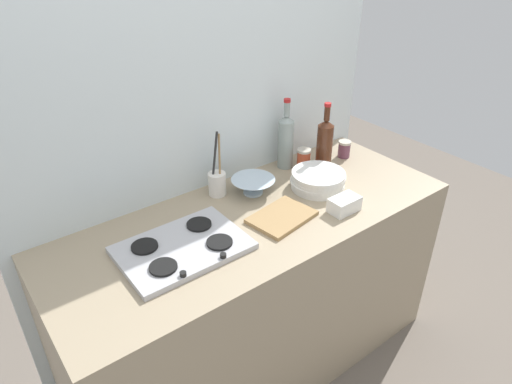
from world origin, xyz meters
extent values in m
plane|color=#6B6056|center=(0.00, 0.00, 0.00)|extent=(6.00, 6.00, 0.00)
cube|color=tan|center=(0.00, 0.00, 0.45)|extent=(1.80, 0.70, 0.90)
cube|color=silver|center=(0.00, 0.38, 1.14)|extent=(1.90, 0.06, 2.28)
cube|color=#B2B2B7|center=(-0.37, -0.02, 0.91)|extent=(0.48, 0.34, 0.02)
cylinder|color=black|center=(-0.49, -0.09, 0.93)|extent=(0.10, 0.10, 0.01)
cylinder|color=black|center=(-0.25, -0.09, 0.93)|extent=(0.10, 0.10, 0.01)
cylinder|color=black|center=(-0.49, 0.06, 0.93)|extent=(0.10, 0.10, 0.01)
cylinder|color=black|center=(-0.25, 0.06, 0.93)|extent=(0.10, 0.10, 0.01)
cylinder|color=black|center=(-0.45, -0.17, 0.93)|extent=(0.02, 0.02, 0.02)
cylinder|color=black|center=(-0.28, -0.17, 0.93)|extent=(0.02, 0.02, 0.02)
cylinder|color=white|center=(0.38, 0.02, 0.91)|extent=(0.25, 0.25, 0.01)
cylinder|color=white|center=(0.38, 0.02, 0.92)|extent=(0.25, 0.25, 0.01)
cylinder|color=white|center=(0.37, 0.02, 0.93)|extent=(0.25, 0.25, 0.01)
cylinder|color=white|center=(0.38, 0.02, 0.95)|extent=(0.25, 0.25, 0.01)
cylinder|color=white|center=(0.38, 0.01, 0.96)|extent=(0.25, 0.25, 0.01)
cylinder|color=white|center=(0.38, 0.01, 0.98)|extent=(0.25, 0.25, 0.01)
cylinder|color=gray|center=(0.40, 0.27, 1.02)|extent=(0.08, 0.08, 0.25)
cone|color=gray|center=(0.40, 0.27, 1.16)|extent=(0.08, 0.08, 0.03)
cylinder|color=gray|center=(0.40, 0.27, 1.21)|extent=(0.03, 0.03, 0.07)
cylinder|color=#B21E1E|center=(0.40, 0.27, 1.25)|extent=(0.03, 0.03, 0.02)
cylinder|color=#472314|center=(0.54, 0.14, 1.02)|extent=(0.08, 0.08, 0.23)
cone|color=#472314|center=(0.54, 0.14, 1.14)|extent=(0.08, 0.08, 0.03)
cylinder|color=#472314|center=(0.54, 0.14, 1.19)|extent=(0.03, 0.03, 0.07)
cylinder|color=#B21E1E|center=(0.54, 0.14, 1.24)|extent=(0.03, 0.03, 0.02)
cylinder|color=silver|center=(0.11, 0.16, 0.91)|extent=(0.09, 0.09, 0.01)
cone|color=silver|center=(0.11, 0.16, 0.94)|extent=(0.20, 0.20, 0.06)
cube|color=white|center=(0.33, -0.20, 0.93)|extent=(0.14, 0.08, 0.07)
cylinder|color=silver|center=(-0.03, 0.25, 0.95)|extent=(0.08, 0.08, 0.11)
cylinder|color=#262626|center=(-0.04, 0.26, 1.07)|extent=(0.05, 0.01, 0.26)
cylinder|color=#997247|center=(-0.01, 0.25, 1.07)|extent=(0.04, 0.05, 0.25)
cylinder|color=#C64C2D|center=(0.46, 0.20, 0.95)|extent=(0.07, 0.07, 0.09)
cylinder|color=beige|center=(0.46, 0.20, 1.00)|extent=(0.07, 0.07, 0.01)
cylinder|color=#66384C|center=(0.72, 0.17, 0.94)|extent=(0.06, 0.06, 0.08)
cylinder|color=beige|center=(0.72, 0.17, 0.98)|extent=(0.07, 0.07, 0.01)
cube|color=#9E7A4C|center=(0.07, -0.08, 0.91)|extent=(0.29, 0.23, 0.02)
camera|label=1|loc=(-0.99, -1.30, 2.00)|focal=32.15mm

